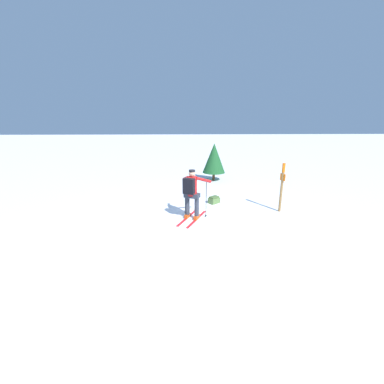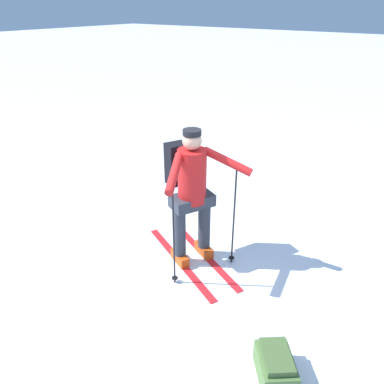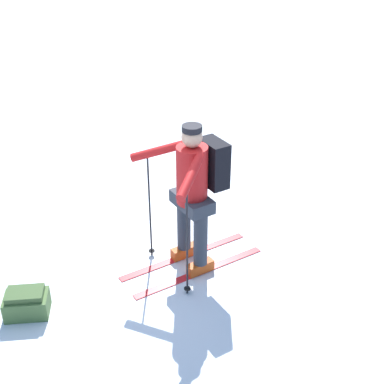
# 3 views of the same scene
# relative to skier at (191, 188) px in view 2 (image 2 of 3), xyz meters

# --- Properties ---
(ground_plane) EXTENTS (80.00, 80.00, 0.00)m
(ground_plane) POSITION_rel_skier_xyz_m (-0.43, -0.37, -0.97)
(ground_plane) COLOR white
(skier) EXTENTS (1.19, 1.64, 1.67)m
(skier) POSITION_rel_skier_xyz_m (0.00, 0.00, 0.00)
(skier) COLOR red
(skier) RESTS_ON ground_plane
(dropped_backpack) EXTENTS (0.51, 0.49, 0.27)m
(dropped_backpack) POSITION_rel_skier_xyz_m (-0.94, -1.58, -0.84)
(dropped_backpack) COLOR #4C6B38
(dropped_backpack) RESTS_ON ground_plane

